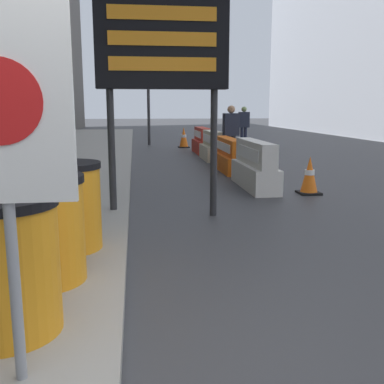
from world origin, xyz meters
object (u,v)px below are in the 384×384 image
barrel_drum_back (66,206)px  pedestrian_worker (231,129)px  message_board (162,41)px  barrel_drum_middle (42,229)px  traffic_cone_near (309,176)px  traffic_light_near_curb (148,68)px  warning_sign (1,126)px  traffic_cone_mid (184,138)px  barrel_drum_foreground (3,266)px  jersey_barrier_cream (213,147)px  jersey_barrier_white (255,167)px  jersey_barrier_red_striped (202,142)px  jersey_barrier_orange_far (229,156)px  pedestrian_passerby (244,123)px

barrel_drum_back → pedestrian_worker: (3.41, 7.87, 0.38)m
message_board → barrel_drum_middle: bearing=-114.3°
traffic_cone_near → traffic_light_near_curb: 11.83m
warning_sign → traffic_cone_mid: size_ratio=2.48×
barrel_drum_middle → message_board: 3.45m
barrel_drum_foreground → jersey_barrier_cream: size_ratio=0.55×
traffic_cone_mid → pedestrian_worker: pedestrian_worker is taller
jersey_barrier_white → jersey_barrier_red_striped: bearing=90.0°
traffic_cone_near → warning_sign: bearing=-124.6°
jersey_barrier_orange_far → traffic_cone_near: bearing=-75.6°
jersey_barrier_red_striped → traffic_cone_mid: (-0.41, 2.17, 0.00)m
warning_sign → barrel_drum_middle: bearing=95.7°
barrel_drum_middle → pedestrian_passerby: pedestrian_passerby is taller
barrel_drum_back → jersey_barrier_red_striped: size_ratio=0.50×
traffic_cone_near → barrel_drum_back: bearing=-140.6°
warning_sign → jersey_barrier_red_striped: bearing=77.3°
barrel_drum_middle → jersey_barrier_white: bearing=57.0°
jersey_barrier_cream → traffic_cone_mid: size_ratio=2.07×
traffic_cone_near → traffic_cone_mid: (-1.25, 9.89, 0.05)m
jersey_barrier_red_striped → traffic_light_near_curb: size_ratio=0.41×
traffic_cone_near → barrel_drum_middle: bearing=-134.2°
warning_sign → traffic_light_near_curb: size_ratio=0.45×
jersey_barrier_red_striped → jersey_barrier_orange_far: bearing=-90.0°
barrel_drum_foreground → warning_sign: bearing=-69.4°
warning_sign → traffic_cone_mid: warning_sign is taller
traffic_light_near_curb → message_board: bearing=-90.9°
barrel_drum_foreground → pedestrian_worker: 10.28m
message_board → jersey_barrier_orange_far: bearing=67.5°
message_board → pedestrian_worker: bearing=69.4°
traffic_cone_near → jersey_barrier_cream: bearing=98.5°
warning_sign → pedestrian_passerby: size_ratio=1.23×
warning_sign → jersey_barrier_white: warning_sign is taller
jersey_barrier_cream → traffic_cone_mid: (-0.41, 4.29, 0.01)m
barrel_drum_foreground → jersey_barrier_cream: (3.20, 10.56, -0.20)m
warning_sign → pedestrian_worker: warning_sign is taller
warning_sign → traffic_light_near_curb: 16.86m
message_board → jersey_barrier_cream: (1.94, 7.04, -2.08)m
traffic_light_near_curb → pedestrian_passerby: bearing=-18.1°
traffic_cone_near → pedestrian_worker: size_ratio=0.43×
jersey_barrier_orange_far → barrel_drum_foreground: bearing=-111.3°
barrel_drum_middle → jersey_barrier_orange_far: size_ratio=0.41×
jersey_barrier_orange_far → jersey_barrier_cream: jersey_barrier_cream is taller
traffic_cone_mid → pedestrian_worker: 5.29m
barrel_drum_foreground → traffic_cone_mid: bearing=79.4°
jersey_barrier_cream → barrel_drum_foreground: bearing=-106.8°
jersey_barrier_orange_far → traffic_light_near_curb: 8.62m
pedestrian_worker → jersey_barrier_white: bearing=-101.8°
jersey_barrier_white → traffic_light_near_curb: bearing=99.4°
barrel_drum_middle → traffic_cone_mid: 14.23m
barrel_drum_middle → traffic_cone_mid: barrel_drum_middle is taller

